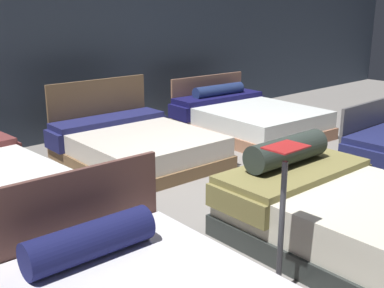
% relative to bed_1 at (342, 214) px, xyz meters
% --- Properties ---
extents(ground_plane, '(18.00, 18.00, 0.02)m').
position_rel_bed_1_xyz_m(ground_plane, '(0.04, 1.23, -0.29)').
color(ground_plane, gray).
extents(showroom_back_wall, '(18.00, 0.06, 3.50)m').
position_rel_bed_1_xyz_m(showroom_back_wall, '(0.04, 4.69, 1.47)').
color(showroom_back_wall, '#333D4C').
rests_on(showroom_back_wall, ground_plane).
extents(bed_1, '(1.59, 1.94, 0.83)m').
position_rel_bed_1_xyz_m(bed_1, '(0.00, 0.00, 0.00)').
color(bed_1, '#292E2C').
rests_on(bed_1, ground_plane).
extents(bed_4, '(1.76, 2.05, 0.98)m').
position_rel_bed_1_xyz_m(bed_4, '(0.02, 3.07, -0.06)').
color(bed_4, brown).
rests_on(bed_4, ground_plane).
extents(bed_5, '(1.83, 2.24, 0.82)m').
position_rel_bed_1_xyz_m(bed_5, '(2.20, 3.05, -0.04)').
color(bed_5, '#9A6A4F').
rests_on(bed_5, ground_plane).
extents(price_sign, '(0.28, 0.24, 1.12)m').
position_rel_bed_1_xyz_m(price_sign, '(-1.01, -0.13, 0.16)').
color(price_sign, '#3F3F44').
rests_on(price_sign, ground_plane).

